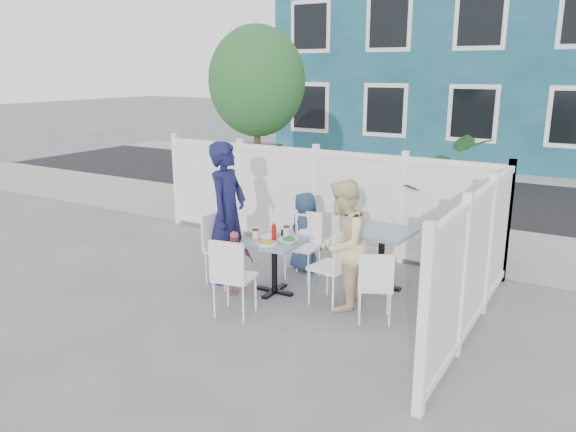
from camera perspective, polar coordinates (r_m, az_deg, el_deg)
The scene contains 30 objects.
ground at distance 7.32m, azimuth -6.93°, elevation -8.01°, with size 80.00×80.00×0.00m, color slate.
near_sidewalk at distance 10.41m, azimuth 5.87°, elevation -1.01°, with size 24.00×2.60×0.01m, color gray.
street at distance 13.77m, azimuth 12.41°, elevation 2.60°, with size 24.00×5.00×0.01m, color black.
far_sidewalk at distance 16.69m, azimuth 15.82°, elevation 4.48°, with size 24.00×1.60×0.01m, color gray.
building at distance 19.87m, azimuth 17.69°, elevation 14.60°, with size 11.00×6.00×6.00m.
fence_back at distance 8.96m, azimuth 2.79°, elevation 1.60°, with size 5.86×0.08×1.60m.
fence_right at distance 6.36m, azimuth 18.49°, elevation -4.69°, with size 0.08×3.66×1.60m.
tree at distance 10.37m, azimuth -3.22°, elevation 13.47°, with size 1.80×1.62×3.59m.
utility_cabinet at distance 11.41m, azimuth -3.01°, elevation 3.76°, with size 0.70×0.50×1.30m, color gold.
potted_shrub_a at distance 9.74m, azimuth 2.76°, elevation 2.58°, with size 0.86×0.86×1.54m, color #1C4F29.
potted_shrub_b at distance 8.82m, azimuth 15.26°, elevation 1.70°, with size 1.63×1.41×1.81m, color #1C4F29.
main_table at distance 7.17m, azimuth -1.39°, elevation -3.76°, with size 0.67×0.67×0.70m.
spare_table at distance 7.44m, azimuth 9.51°, elevation -2.82°, with size 0.77×0.77×0.77m.
chair_left at distance 7.58m, azimuth -6.90°, elevation -2.77°, with size 0.48×0.49×0.94m.
chair_right at distance 6.81m, azimuth 4.93°, elevation -4.63°, with size 0.49×0.51×0.97m.
chair_back at distance 7.75m, azimuth 1.75°, elevation -2.43°, with size 0.43×0.41×0.91m.
chair_near at distance 6.51m, azimuth -5.78°, elevation -5.69°, with size 0.50×0.49×0.95m.
chair_spare at distance 6.42m, azimuth 8.87°, elevation -6.62°, with size 0.51×0.50×0.85m.
man at distance 7.53m, azimuth -6.16°, elevation 0.33°, with size 0.70×0.46×1.91m, color #12143B.
woman at distance 6.71m, azimuth 5.49°, elevation -2.94°, with size 0.77×0.60×1.58m, color gold.
boy at distance 7.97m, azimuth 1.73°, elevation -1.63°, with size 0.56×0.36×1.15m, color navy.
toddler at distance 7.25m, azimuth -5.49°, elevation -4.69°, with size 0.49×0.20×0.83m, color #D67385.
plate_main at distance 7.00m, azimuth -2.19°, elevation -2.81°, with size 0.26×0.26×0.02m, color white.
plate_side at distance 7.30m, azimuth -2.05°, elevation -2.07°, with size 0.22×0.22×0.01m, color white.
salad_bowl at distance 7.03m, azimuth 0.07°, elevation -2.56°, with size 0.22×0.22×0.06m, color white.
coffee_cup_a at distance 7.17m, azimuth -3.32°, elevation -1.94°, with size 0.08×0.08×0.13m, color beige.
coffee_cup_b at distance 7.29m, azimuth -0.17°, elevation -1.62°, with size 0.09×0.09×0.13m, color beige.
ketchup_bottle at distance 7.13m, azimuth -1.44°, elevation -1.72°, with size 0.06×0.06×0.19m, color #AA0A08.
salt_shaker at distance 7.34m, azimuth -1.15°, elevation -1.76°, with size 0.03×0.03×0.07m, color white.
pepper_shaker at distance 7.35m, azimuth -0.59°, elevation -1.68°, with size 0.03×0.03×0.08m, color black.
Camera 1 is at (4.17, -5.31, 2.82)m, focal length 35.00 mm.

